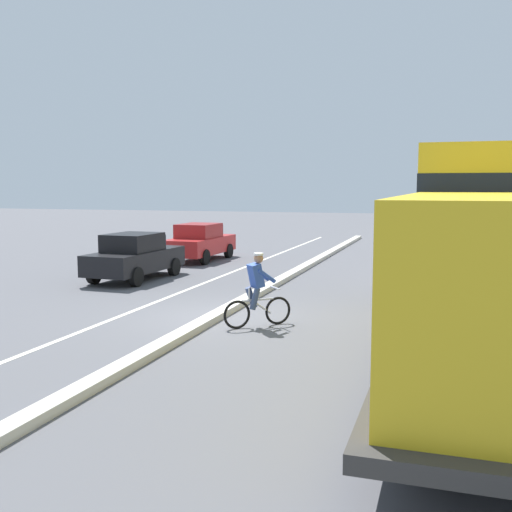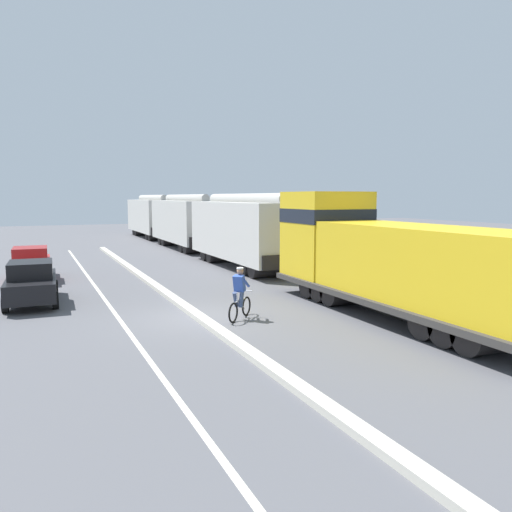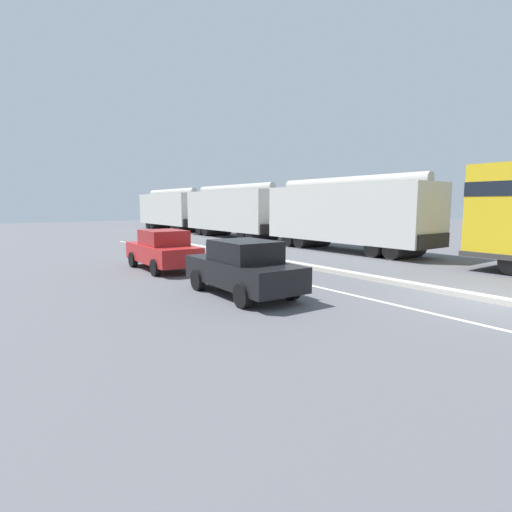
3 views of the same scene
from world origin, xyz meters
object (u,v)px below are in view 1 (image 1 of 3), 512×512
(hopper_car_trailing, at_px, (459,202))
(cyclist, at_px, (257,292))
(parked_car_black, at_px, (135,256))
(parked_car_red, at_px, (200,242))
(locomotive, at_px, (487,264))
(hopper_car_lead, at_px, (468,217))
(hopper_car_middle, at_px, (462,207))

(hopper_car_trailing, distance_m, cyclist, 34.64)
(parked_car_black, bearing_deg, parked_car_red, 90.08)
(hopper_car_trailing, bearing_deg, locomotive, -90.00)
(hopper_car_trailing, relative_size, cyclist, 6.18)
(locomotive, bearing_deg, cyclist, 167.46)
(cyclist, bearing_deg, hopper_car_trailing, 81.96)
(hopper_car_lead, relative_size, cyclist, 6.18)
(parked_car_red, xyz_separation_m, cyclist, (6.20, -11.17, 0.00))
(parked_car_black, xyz_separation_m, cyclist, (6.19, -5.44, 0.00))
(parked_car_black, xyz_separation_m, parked_car_red, (-0.01, 5.73, 0.00))
(hopper_car_lead, distance_m, parked_car_black, 12.45)
(hopper_car_middle, bearing_deg, cyclist, -102.05)
(locomotive, relative_size, parked_car_black, 2.72)
(cyclist, bearing_deg, hopper_car_middle, 77.95)
(hopper_car_middle, bearing_deg, parked_car_black, -122.61)
(parked_car_black, bearing_deg, locomotive, -30.56)
(cyclist, bearing_deg, parked_car_black, 138.71)
(locomotive, height_order, cyclist, locomotive)
(hopper_car_trailing, bearing_deg, parked_car_black, -110.93)
(parked_car_black, relative_size, parked_car_red, 1.00)
(parked_car_black, bearing_deg, cyclist, -41.29)
(hopper_car_trailing, height_order, cyclist, hopper_car_trailing)
(locomotive, xyz_separation_m, parked_car_red, (-11.04, 12.25, -0.98))
(locomotive, distance_m, parked_car_red, 16.52)
(hopper_car_lead, xyz_separation_m, cyclist, (-4.84, -11.08, -1.26))
(hopper_car_lead, relative_size, parked_car_red, 2.49)
(hopper_car_lead, height_order, hopper_car_trailing, same)
(locomotive, relative_size, hopper_car_trailing, 1.10)
(hopper_car_middle, height_order, cyclist, hopper_car_middle)
(parked_car_red, bearing_deg, hopper_car_middle, 46.20)
(parked_car_red, distance_m, cyclist, 12.78)
(locomotive, height_order, hopper_car_trailing, locomotive)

